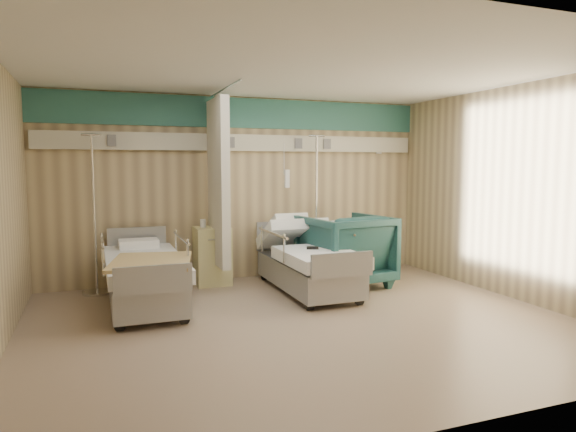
{
  "coord_description": "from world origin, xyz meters",
  "views": [
    {
      "loc": [
        -2.14,
        -5.19,
        1.77
      ],
      "look_at": [
        0.05,
        0.6,
        1.15
      ],
      "focal_mm": 32.0,
      "sensor_mm": 36.0,
      "label": 1
    }
  ],
  "objects_px": {
    "bedside_cabinet": "(212,256)",
    "iv_stand_left": "(96,262)",
    "visitor_armchair": "(345,250)",
    "iv_stand_right": "(316,248)",
    "bed_right": "(307,269)",
    "bed_left": "(145,282)"
  },
  "relations": [
    {
      "from": "bed_left",
      "to": "iv_stand_left",
      "type": "height_order",
      "value": "iv_stand_left"
    },
    {
      "from": "visitor_armchair",
      "to": "iv_stand_left",
      "type": "bearing_deg",
      "value": -19.52
    },
    {
      "from": "bedside_cabinet",
      "to": "bed_right",
      "type": "bearing_deg",
      "value": -38.05
    },
    {
      "from": "bedside_cabinet",
      "to": "visitor_armchair",
      "type": "height_order",
      "value": "visitor_armchair"
    },
    {
      "from": "iv_stand_left",
      "to": "iv_stand_right",
      "type": "bearing_deg",
      "value": -0.9
    },
    {
      "from": "bed_left",
      "to": "visitor_armchair",
      "type": "relative_size",
      "value": 1.87
    },
    {
      "from": "bedside_cabinet",
      "to": "iv_stand_left",
      "type": "relative_size",
      "value": 0.39
    },
    {
      "from": "bed_left",
      "to": "iv_stand_right",
      "type": "distance_m",
      "value": 2.83
    },
    {
      "from": "bed_right",
      "to": "iv_stand_left",
      "type": "height_order",
      "value": "iv_stand_left"
    },
    {
      "from": "bed_right",
      "to": "iv_stand_right",
      "type": "distance_m",
      "value": 0.99
    },
    {
      "from": "bed_right",
      "to": "bedside_cabinet",
      "type": "distance_m",
      "value": 1.46
    },
    {
      "from": "iv_stand_left",
      "to": "bed_left",
      "type": "bearing_deg",
      "value": -57.99
    },
    {
      "from": "iv_stand_left",
      "to": "bed_right",
      "type": "bearing_deg",
      "value": -17.98
    },
    {
      "from": "iv_stand_right",
      "to": "visitor_armchair",
      "type": "bearing_deg",
      "value": -78.11
    },
    {
      "from": "bed_left",
      "to": "iv_stand_left",
      "type": "relative_size",
      "value": 0.99
    },
    {
      "from": "visitor_armchair",
      "to": "iv_stand_right",
      "type": "bearing_deg",
      "value": -85.0
    },
    {
      "from": "bed_right",
      "to": "iv_stand_right",
      "type": "xyz_separation_m",
      "value": [
        0.5,
        0.84,
        0.14
      ]
    },
    {
      "from": "bed_right",
      "to": "iv_stand_left",
      "type": "relative_size",
      "value": 0.99
    },
    {
      "from": "bed_right",
      "to": "visitor_armchair",
      "type": "relative_size",
      "value": 1.87
    },
    {
      "from": "iv_stand_right",
      "to": "bed_left",
      "type": "bearing_deg",
      "value": -162.64
    },
    {
      "from": "bed_left",
      "to": "iv_stand_right",
      "type": "xyz_separation_m",
      "value": [
        2.7,
        0.84,
        0.14
      ]
    },
    {
      "from": "iv_stand_right",
      "to": "iv_stand_left",
      "type": "distance_m",
      "value": 3.26
    }
  ]
}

